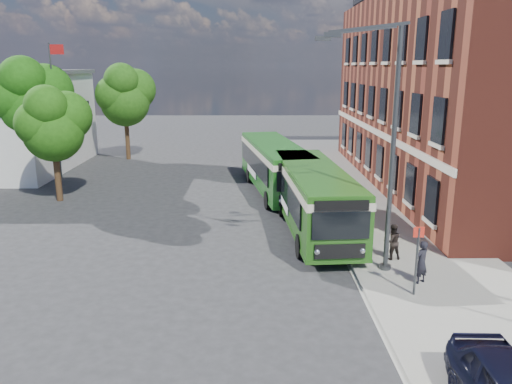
{
  "coord_description": "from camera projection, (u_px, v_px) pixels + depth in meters",
  "views": [
    {
      "loc": [
        0.16,
        -19.53,
        7.59
      ],
      "look_at": [
        0.35,
        1.76,
        2.2
      ],
      "focal_mm": 35.0,
      "sensor_mm": 36.0,
      "label": 1
    }
  ],
  "objects": [
    {
      "name": "ground",
      "position": [
        248.0,
        253.0,
        20.79
      ],
      "size": [
        120.0,
        120.0,
        0.0
      ],
      "primitive_type": "plane",
      "color": "#28282B",
      "rests_on": "ground"
    },
    {
      "name": "pavement",
      "position": [
        371.0,
        201.0,
        28.59
      ],
      "size": [
        6.0,
        48.0,
        0.15
      ],
      "primitive_type": "cube",
      "color": "gray",
      "rests_on": "ground"
    },
    {
      "name": "kerb_line",
      "position": [
        318.0,
        202.0,
        28.58
      ],
      "size": [
        0.12,
        48.0,
        0.01
      ],
      "primitive_type": "cube",
      "color": "beige",
      "rests_on": "ground"
    },
    {
      "name": "brick_office",
      "position": [
        475.0,
        76.0,
        30.83
      ],
      "size": [
        12.1,
        26.0,
        14.2
      ],
      "color": "maroon",
      "rests_on": "ground"
    },
    {
      "name": "white_building",
      "position": [
        8.0,
        120.0,
        37.19
      ],
      "size": [
        9.4,
        13.4,
        7.3
      ],
      "color": "silver",
      "rests_on": "ground"
    },
    {
      "name": "flagpole",
      "position": [
        56.0,
        108.0,
        32.07
      ],
      "size": [
        0.95,
        0.1,
        9.0
      ],
      "color": "#3D4043",
      "rests_on": "ground"
    },
    {
      "name": "street_lamp",
      "position": [
        383.0,
        147.0,
        17.72
      ],
      "size": [
        2.96,
        2.38,
        9.0
      ],
      "color": "#3D4043",
      "rests_on": "ground"
    },
    {
      "name": "bus_stop_sign",
      "position": [
        417.0,
        256.0,
        16.4
      ],
      "size": [
        0.35,
        0.08,
        2.52
      ],
      "color": "#3D4043",
      "rests_on": "ground"
    },
    {
      "name": "bus_front",
      "position": [
        314.0,
        193.0,
        23.25
      ],
      "size": [
        3.26,
        10.76,
        3.02
      ],
      "color": "#225416",
      "rests_on": "ground"
    },
    {
      "name": "bus_rear",
      "position": [
        275.0,
        163.0,
        30.59
      ],
      "size": [
        4.3,
        11.52,
        3.02
      ],
      "color": "#1B5C19",
      "rests_on": "ground"
    },
    {
      "name": "pedestrian_a",
      "position": [
        421.0,
        262.0,
        17.45
      ],
      "size": [
        0.68,
        0.63,
        1.55
      ],
      "primitive_type": "imported",
      "rotation": [
        0.0,
        0.0,
        3.73
      ],
      "color": "black",
      "rests_on": "pavement"
    },
    {
      "name": "pedestrian_b",
      "position": [
        392.0,
        242.0,
        19.64
      ],
      "size": [
        0.77,
        0.64,
        1.44
      ],
      "primitive_type": "imported",
      "rotation": [
        0.0,
        0.0,
        3.28
      ],
      "color": "black",
      "rests_on": "pavement"
    },
    {
      "name": "tree_left",
      "position": [
        53.0,
        123.0,
        27.84
      ],
      "size": [
        3.93,
        3.74,
        6.64
      ],
      "color": "#3A2715",
      "rests_on": "ground"
    },
    {
      "name": "tree_mid",
      "position": [
        31.0,
        98.0,
        31.91
      ],
      "size": [
        4.88,
        4.64,
        8.24
      ],
      "color": "#3A2715",
      "rests_on": "ground"
    },
    {
      "name": "tree_right",
      "position": [
        125.0,
        95.0,
        40.55
      ],
      "size": [
        4.65,
        4.42,
        7.86
      ],
      "color": "#3A2715",
      "rests_on": "ground"
    }
  ]
}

